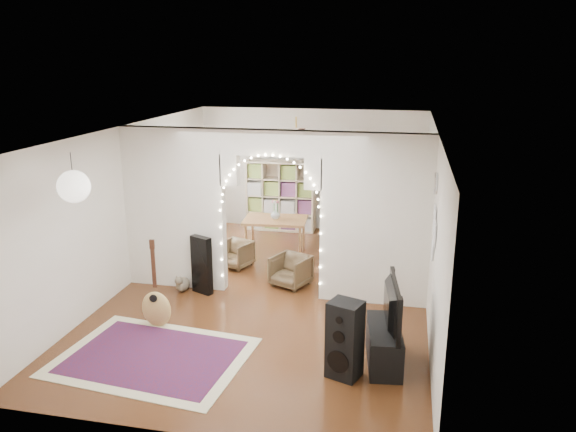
% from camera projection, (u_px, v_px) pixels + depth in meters
% --- Properties ---
extents(floor, '(7.50, 7.50, 0.00)m').
position_uv_depth(floor, '(272.00, 292.00, 9.34)').
color(floor, black).
rests_on(floor, ground).
extents(ceiling, '(5.00, 7.50, 0.02)m').
position_uv_depth(ceiling, '(271.00, 130.00, 8.61)').
color(ceiling, white).
rests_on(ceiling, wall_back).
extents(wall_back, '(5.00, 0.02, 2.70)m').
position_uv_depth(wall_back, '(311.00, 170.00, 12.51)').
color(wall_back, silver).
rests_on(wall_back, floor).
extents(wall_front, '(5.00, 0.02, 2.70)m').
position_uv_depth(wall_front, '(181.00, 316.00, 5.45)').
color(wall_front, silver).
rests_on(wall_front, floor).
extents(wall_left, '(0.02, 7.50, 2.70)m').
position_uv_depth(wall_left, '(128.00, 206.00, 9.48)').
color(wall_left, silver).
rests_on(wall_left, floor).
extents(wall_right, '(0.02, 7.50, 2.70)m').
position_uv_depth(wall_right, '(432.00, 224.00, 8.48)').
color(wall_right, silver).
rests_on(wall_right, floor).
extents(divider_wall, '(5.00, 0.20, 2.70)m').
position_uv_depth(divider_wall, '(271.00, 210.00, 8.96)').
color(divider_wall, silver).
rests_on(divider_wall, floor).
extents(fairy_lights, '(1.64, 0.04, 1.60)m').
position_uv_depth(fairy_lights, '(269.00, 204.00, 8.80)').
color(fairy_lights, '#FFEABF').
rests_on(fairy_lights, divider_wall).
extents(window, '(0.04, 1.20, 1.40)m').
position_uv_depth(window, '(172.00, 176.00, 11.12)').
color(window, white).
rests_on(window, wall_left).
extents(wall_clock, '(0.03, 0.31, 0.31)m').
position_uv_depth(wall_clock, '(436.00, 183.00, 7.71)').
color(wall_clock, white).
rests_on(wall_clock, wall_right).
extents(picture_frames, '(0.02, 0.50, 0.70)m').
position_uv_depth(picture_frames, '(434.00, 234.00, 7.50)').
color(picture_frames, white).
rests_on(picture_frames, wall_right).
extents(paper_lantern, '(0.40, 0.40, 0.40)m').
position_uv_depth(paper_lantern, '(74.00, 186.00, 6.85)').
color(paper_lantern, white).
rests_on(paper_lantern, ceiling).
extents(ceiling_fan, '(1.10, 1.10, 0.30)m').
position_uv_depth(ceiling_fan, '(296.00, 133.00, 10.57)').
color(ceiling_fan, gold).
rests_on(ceiling_fan, ceiling).
extents(area_rug, '(2.55, 2.02, 0.02)m').
position_uv_depth(area_rug, '(153.00, 357.00, 7.31)').
color(area_rug, maroon).
rests_on(area_rug, floor).
extents(guitar_case, '(0.39, 0.27, 0.97)m').
position_uv_depth(guitar_case, '(202.00, 265.00, 9.20)').
color(guitar_case, black).
rests_on(guitar_case, floor).
extents(acoustic_guitar, '(0.46, 0.19, 1.12)m').
position_uv_depth(acoustic_guitar, '(156.00, 295.00, 8.03)').
color(acoustic_guitar, '#B18647').
rests_on(acoustic_guitar, floor).
extents(tabby_cat, '(0.23, 0.49, 0.32)m').
position_uv_depth(tabby_cat, '(182.00, 284.00, 9.35)').
color(tabby_cat, brown).
rests_on(tabby_cat, floor).
extents(floor_speaker, '(0.47, 0.44, 0.98)m').
position_uv_depth(floor_speaker, '(345.00, 340.00, 6.77)').
color(floor_speaker, black).
rests_on(floor_speaker, floor).
extents(media_console, '(0.52, 1.04, 0.50)m').
position_uv_depth(media_console, '(384.00, 345.00, 7.12)').
color(media_console, black).
rests_on(media_console, floor).
extents(tv, '(0.27, 1.08, 0.62)m').
position_uv_depth(tv, '(386.00, 305.00, 6.96)').
color(tv, black).
rests_on(tv, media_console).
extents(bookcase, '(1.53, 0.39, 1.57)m').
position_uv_depth(bookcase, '(281.00, 196.00, 12.55)').
color(bookcase, beige).
rests_on(bookcase, floor).
extents(dining_table, '(1.26, 0.89, 0.76)m').
position_uv_depth(dining_table, '(275.00, 222.00, 10.89)').
color(dining_table, brown).
rests_on(dining_table, floor).
extents(flower_vase, '(0.20, 0.20, 0.19)m').
position_uv_depth(flower_vase, '(275.00, 214.00, 10.85)').
color(flower_vase, silver).
rests_on(flower_vase, dining_table).
extents(dining_chair_left, '(0.69, 0.70, 0.50)m').
position_uv_depth(dining_chair_left, '(236.00, 254.00, 10.43)').
color(dining_chair_left, brown).
rests_on(dining_chair_left, floor).
extents(dining_chair_right, '(0.75, 0.76, 0.53)m').
position_uv_depth(dining_chair_right, '(291.00, 271.00, 9.55)').
color(dining_chair_right, brown).
rests_on(dining_chair_right, floor).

